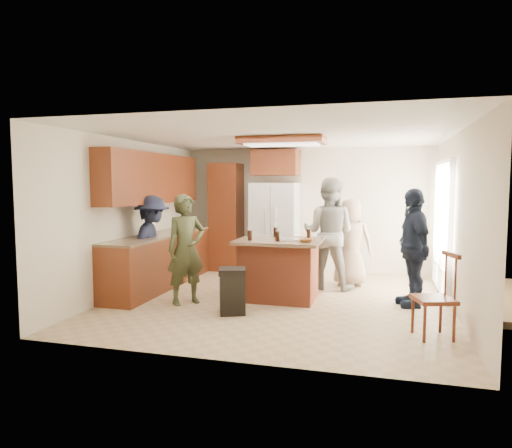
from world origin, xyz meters
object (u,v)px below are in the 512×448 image
(person_behind_left, at_px, (329,233))
(spindle_chair, at_px, (435,299))
(person_front_left, at_px, (186,249))
(refrigerator, at_px, (275,228))
(person_counter, at_px, (152,244))
(person_behind_right, at_px, (351,242))
(trash_bin, at_px, (232,291))
(person_side_right, at_px, (413,247))
(kitchen_island, at_px, (279,269))

(person_behind_left, distance_m, spindle_chair, 2.72)
(person_front_left, relative_size, refrigerator, 0.91)
(person_counter, xyz_separation_m, refrigerator, (1.56, 2.15, 0.10))
(person_behind_right, distance_m, trash_bin, 2.67)
(person_behind_left, relative_size, spindle_chair, 1.90)
(person_side_right, bearing_deg, spindle_chair, -8.68)
(person_front_left, height_order, spindle_chair, person_front_left)
(person_front_left, distance_m, trash_bin, 1.01)
(person_behind_right, bearing_deg, kitchen_island, 52.02)
(person_front_left, bearing_deg, refrigerator, 28.11)
(person_front_left, distance_m, person_behind_right, 2.95)
(refrigerator, height_order, spindle_chair, refrigerator)
(person_counter, xyz_separation_m, kitchen_island, (2.10, 0.13, -0.32))
(person_front_left, xyz_separation_m, person_counter, (-0.82, 0.51, -0.02))
(trash_bin, bearing_deg, spindle_chair, -7.22)
(person_front_left, xyz_separation_m, kitchen_island, (1.27, 0.64, -0.34))
(person_side_right, bearing_deg, refrigerator, -142.90)
(kitchen_island, relative_size, trash_bin, 2.03)
(person_front_left, relative_size, kitchen_island, 1.27)
(person_counter, distance_m, spindle_chair, 4.39)
(refrigerator, bearing_deg, spindle_chair, -51.20)
(person_counter, relative_size, kitchen_island, 1.25)
(person_side_right, distance_m, person_counter, 4.06)
(person_behind_right, bearing_deg, trash_bin, 57.74)
(person_behind_left, bearing_deg, trash_bin, 67.48)
(person_side_right, distance_m, kitchen_island, 2.00)
(person_behind_left, xyz_separation_m, trash_bin, (-1.10, -1.90, -0.62))
(person_front_left, height_order, trash_bin, person_front_left)
(refrigerator, bearing_deg, person_front_left, -105.57)
(person_side_right, distance_m, refrigerator, 3.14)
(person_behind_left, distance_m, person_side_right, 1.55)
(refrigerator, relative_size, spindle_chair, 1.81)
(person_behind_left, distance_m, person_counter, 2.95)
(person_counter, relative_size, refrigerator, 0.89)
(refrigerator, bearing_deg, person_counter, -126.05)
(person_behind_left, bearing_deg, person_behind_right, -133.08)
(person_behind_left, distance_m, person_behind_right, 0.49)
(person_side_right, xyz_separation_m, spindle_chair, (0.17, -1.40, -0.41))
(person_front_left, bearing_deg, person_behind_right, -6.90)
(person_behind_right, relative_size, person_counter, 0.96)
(person_behind_right, height_order, person_counter, person_counter)
(person_front_left, height_order, person_behind_right, person_front_left)
(person_front_left, relative_size, person_behind_right, 1.06)
(person_front_left, distance_m, person_behind_left, 2.50)
(trash_bin, bearing_deg, person_counter, 153.21)
(person_front_left, relative_size, trash_bin, 2.59)
(person_behind_right, xyz_separation_m, person_side_right, (0.95, -1.12, 0.09))
(person_behind_right, xyz_separation_m, refrigerator, (-1.54, 0.79, 0.13))
(person_front_left, distance_m, person_counter, 0.97)
(kitchen_island, bearing_deg, person_behind_left, 55.18)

